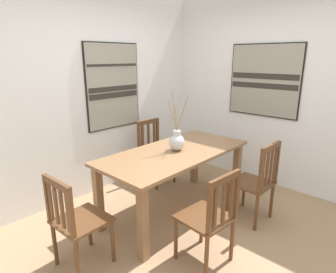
{
  "coord_description": "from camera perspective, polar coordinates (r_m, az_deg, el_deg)",
  "views": [
    {
      "loc": [
        -2.05,
        -1.39,
        1.81
      ],
      "look_at": [
        0.24,
        0.72,
        0.93
      ],
      "focal_mm": 30.06,
      "sensor_mm": 36.0,
      "label": 1
    }
  ],
  "objects": [
    {
      "name": "ground_plane",
      "position": [
        3.08,
        7.29,
        -20.67
      ],
      "size": [
        6.4,
        6.4,
        0.03
      ],
      "primitive_type": "cube",
      "color": "#A37F5B"
    },
    {
      "name": "centerpiece_vase",
      "position": [
        3.21,
        1.79,
        -0.95
      ],
      "size": [
        0.23,
        0.3,
        0.68
      ],
      "color": "silver",
      "rests_on": "dining_table"
    },
    {
      "name": "chair_3",
      "position": [
        2.63,
        -18.2,
        -15.8
      ],
      "size": [
        0.44,
        0.44,
        0.88
      ],
      "color": "brown",
      "rests_on": "ground_plane"
    },
    {
      "name": "painting_on_side_wall",
      "position": [
        4.22,
        18.91,
        10.69
      ],
      "size": [
        0.05,
        1.02,
        1.0
      ],
      "color": "black"
    },
    {
      "name": "wall_side",
      "position": [
        4.18,
        23.17,
        8.26
      ],
      "size": [
        0.12,
        6.4,
        2.7
      ],
      "primitive_type": "cube",
      "color": "white",
      "rests_on": "ground_plane"
    },
    {
      "name": "chair_0",
      "position": [
        2.57,
        8.45,
        -15.82
      ],
      "size": [
        0.45,
        0.45,
        0.9
      ],
      "color": "brown",
      "rests_on": "ground_plane"
    },
    {
      "name": "chair_2",
      "position": [
        3.31,
        17.49,
        -8.57
      ],
      "size": [
        0.44,
        0.44,
        0.94
      ],
      "color": "brown",
      "rests_on": "ground_plane"
    },
    {
      "name": "wall_back",
      "position": [
        3.87,
        -15.17,
        8.48
      ],
      "size": [
        6.4,
        0.12,
        2.7
      ],
      "primitive_type": "cube",
      "color": "white",
      "rests_on": "ground_plane"
    },
    {
      "name": "painting_on_back_wall",
      "position": [
        3.98,
        -11.06,
        9.95
      ],
      "size": [
        0.86,
        0.05,
        1.15
      ],
      "color": "black"
    },
    {
      "name": "chair_1",
      "position": [
        4.15,
        -2.74,
        -2.99
      ],
      "size": [
        0.44,
        0.44,
        0.92
      ],
      "color": "brown",
      "rests_on": "ground_plane"
    },
    {
      "name": "dining_table",
      "position": [
        3.26,
        1.48,
        -4.9
      ],
      "size": [
        1.82,
        0.85,
        0.77
      ],
      "color": "#8E6642",
      "rests_on": "ground_plane"
    }
  ]
}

